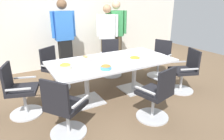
# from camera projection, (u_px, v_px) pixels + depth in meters

# --- Properties ---
(ground_plane) EXTENTS (10.00, 10.00, 0.01)m
(ground_plane) POSITION_uv_depth(u_px,v_px,m) (112.00, 95.00, 4.05)
(ground_plane) COLOR brown
(back_wall) EXTENTS (8.00, 0.10, 2.80)m
(back_wall) POSITION_uv_depth(u_px,v_px,m) (70.00, 17.00, 5.53)
(back_wall) COLOR white
(back_wall) RESTS_ON ground
(conference_table) EXTENTS (2.40, 1.20, 0.75)m
(conference_table) POSITION_uv_depth(u_px,v_px,m) (112.00, 66.00, 3.83)
(conference_table) COLOR silver
(conference_table) RESTS_ON ground
(office_chair_0) EXTENTS (0.70, 0.70, 0.91)m
(office_chair_0) POSITION_uv_depth(u_px,v_px,m) (185.00, 73.00, 4.11)
(office_chair_0) COLOR silver
(office_chair_0) RESTS_ON ground
(office_chair_1) EXTENTS (0.71, 0.71, 0.91)m
(office_chair_1) POSITION_uv_depth(u_px,v_px,m) (159.00, 60.00, 4.96)
(office_chair_1) COLOR silver
(office_chair_1) RESTS_ON ground
(office_chair_2) EXTENTS (0.70, 0.70, 0.91)m
(office_chair_2) POSITION_uv_depth(u_px,v_px,m) (111.00, 60.00, 5.02)
(office_chair_2) COLOR silver
(office_chair_2) RESTS_ON ground
(office_chair_3) EXTENTS (0.75, 0.75, 0.91)m
(office_chair_3) POSITION_uv_depth(u_px,v_px,m) (55.00, 71.00, 4.25)
(office_chair_3) COLOR silver
(office_chair_3) RESTS_ON ground
(office_chair_4) EXTENTS (0.68, 0.68, 0.91)m
(office_chair_4) POSITION_uv_depth(u_px,v_px,m) (20.00, 93.00, 3.23)
(office_chair_4) COLOR silver
(office_chair_4) RESTS_ON ground
(office_chair_5) EXTENTS (0.75, 0.75, 0.91)m
(office_chair_5) POSITION_uv_depth(u_px,v_px,m) (64.00, 111.00, 2.71)
(office_chair_5) COLOR silver
(office_chair_5) RESTS_ON ground
(office_chair_6) EXTENTS (0.65, 0.65, 0.91)m
(office_chair_6) POSITION_uv_depth(u_px,v_px,m) (157.00, 97.00, 3.10)
(office_chair_6) COLOR silver
(office_chair_6) RESTS_ON ground
(person_standing_0) EXTENTS (0.61, 0.24, 1.89)m
(person_standing_0) POSITION_uv_depth(u_px,v_px,m) (64.00, 36.00, 4.92)
(person_standing_0) COLOR black
(person_standing_0) RESTS_ON ground
(person_standing_1) EXTENTS (0.54, 0.44, 1.75)m
(person_standing_1) POSITION_uv_depth(u_px,v_px,m) (107.00, 36.00, 5.44)
(person_standing_1) COLOR brown
(person_standing_1) RESTS_ON ground
(person_standing_2) EXTENTS (0.50, 0.47, 1.86)m
(person_standing_2) POSITION_uv_depth(u_px,v_px,m) (116.00, 32.00, 5.61)
(person_standing_2) COLOR brown
(person_standing_2) RESTS_ON ground
(snack_bowl_chips_orange) EXTENTS (0.22, 0.22, 0.11)m
(snack_bowl_chips_orange) POSITION_uv_depth(u_px,v_px,m) (135.00, 59.00, 3.70)
(snack_bowl_chips_orange) COLOR white
(snack_bowl_chips_orange) RESTS_ON conference_table
(snack_bowl_chips_yellow) EXTENTS (0.20, 0.20, 0.10)m
(snack_bowl_chips_yellow) POSITION_uv_depth(u_px,v_px,m) (65.00, 66.00, 3.30)
(snack_bowl_chips_yellow) COLOR beige
(snack_bowl_chips_yellow) RESTS_ON conference_table
(snack_bowl_pretzels) EXTENTS (0.19, 0.19, 0.08)m
(snack_bowl_pretzels) POSITION_uv_depth(u_px,v_px,m) (106.00, 67.00, 3.29)
(snack_bowl_pretzels) COLOR #4C9EC6
(snack_bowl_pretzels) RESTS_ON conference_table
(donut_platter) EXTENTS (0.34, 0.34, 0.04)m
(donut_platter) POSITION_uv_depth(u_px,v_px,m) (88.00, 59.00, 3.85)
(donut_platter) COLOR white
(donut_platter) RESTS_ON conference_table
(plate_stack) EXTENTS (0.20, 0.20, 0.05)m
(plate_stack) POSITION_uv_depth(u_px,v_px,m) (136.00, 52.00, 4.30)
(plate_stack) COLOR white
(plate_stack) RESTS_ON conference_table
(napkin_pile) EXTENTS (0.19, 0.19, 0.07)m
(napkin_pile) POSITION_uv_depth(u_px,v_px,m) (158.00, 56.00, 3.96)
(napkin_pile) COLOR white
(napkin_pile) RESTS_ON conference_table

